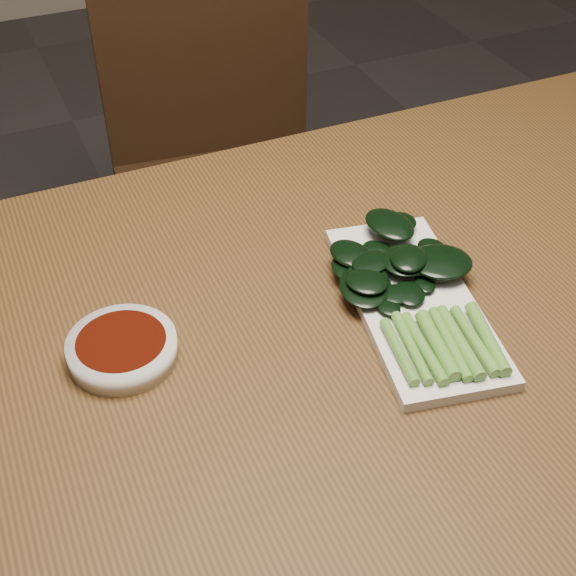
{
  "coord_description": "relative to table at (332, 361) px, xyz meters",
  "views": [
    {
      "loc": [
        -0.32,
        -0.6,
        1.37
      ],
      "look_at": [
        -0.03,
        0.06,
        0.76
      ],
      "focal_mm": 50.0,
      "sensor_mm": 36.0,
      "label": 1
    }
  ],
  "objects": [
    {
      "name": "chair_far",
      "position": [
        0.13,
        0.78,
        -0.19
      ],
      "size": [
        0.49,
        0.49,
        0.89
      ],
      "rotation": [
        0.0,
        0.0,
        -0.12
      ],
      "color": "black",
      "rests_on": "ground"
    },
    {
      "name": "gai_lan",
      "position": [
        0.09,
        0.0,
        0.1
      ],
      "size": [
        0.19,
        0.3,
        0.03
      ],
      "color": "#599433",
      "rests_on": "serving_plate"
    },
    {
      "name": "table",
      "position": [
        0.0,
        0.0,
        0.0
      ],
      "size": [
        1.4,
        0.8,
        0.75
      ],
      "color": "#493015",
      "rests_on": "ground"
    },
    {
      "name": "serving_plate",
      "position": [
        0.09,
        -0.02,
        0.08
      ],
      "size": [
        0.19,
        0.32,
        0.01
      ],
      "rotation": [
        0.0,
        0.0,
        -0.19
      ],
      "color": "silver",
      "rests_on": "table"
    },
    {
      "name": "sauce_bowl",
      "position": [
        -0.24,
        0.04,
        0.08
      ],
      "size": [
        0.12,
        0.12,
        0.03
      ],
      "color": "silver",
      "rests_on": "table"
    }
  ]
}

